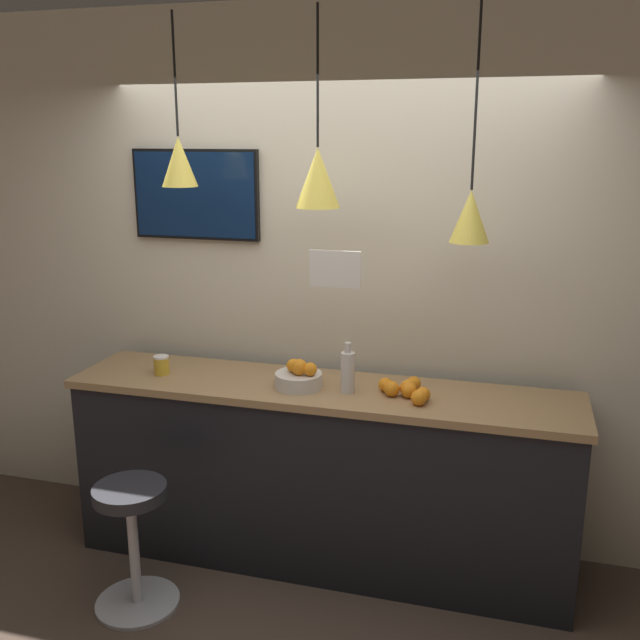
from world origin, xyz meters
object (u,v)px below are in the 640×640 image
Objects in this scene: fruit_bowl at (299,377)px; mounted_tv at (196,195)px; bar_stool at (132,528)px; spread_jar at (161,365)px; juice_bottle at (348,371)px.

fruit_bowl is 1.19m from mounted_tv.
bar_stool is 0.86m from spread_jar.
fruit_bowl is 0.77m from spread_jar.
mounted_tv is (-0.71, 0.39, 0.87)m from fruit_bowl.
juice_bottle is 1.32m from mounted_tv.
bar_stool is at bearing -138.98° from fruit_bowl.
juice_bottle is (0.91, 0.58, 0.69)m from bar_stool.
juice_bottle is at bearing 32.33° from bar_stool.
spread_jar is 0.95m from mounted_tv.
juice_bottle is (0.25, 0.00, 0.05)m from fruit_bowl.
spread_jar is at bearing 180.00° from juice_bottle.
fruit_bowl is at bearing -0.25° from spread_jar.
mounted_tv is (-0.96, 0.38, 0.81)m from juice_bottle.
bar_stool is 6.24× the size of spread_jar.
fruit_bowl reaches higher than spread_jar.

